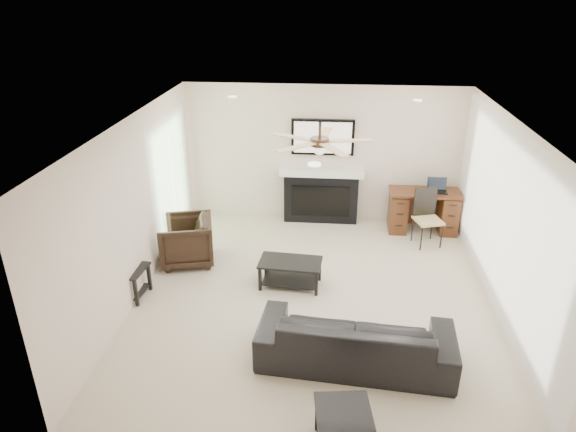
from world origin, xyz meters
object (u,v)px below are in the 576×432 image
sofa (356,338)px  desk (423,211)px  fireplace_unit (322,173)px  armchair (186,241)px  coffee_table (290,273)px

sofa → desk: (1.29, 3.65, 0.05)m
fireplace_unit → desk: 1.93m
armchair → desk: size_ratio=0.67×
coffee_table → desk: size_ratio=0.74×
sofa → coffee_table: size_ratio=2.51×
coffee_table → desk: bearing=47.4°
coffee_table → fireplace_unit: bearing=85.3°
armchair → desk: 4.17m
armchair → fireplace_unit: fireplace_unit is taller
fireplace_unit → desk: fireplace_unit is taller
sofa → fireplace_unit: fireplace_unit is taller
coffee_table → armchair: bearing=166.3°
sofa → coffee_table: 1.84m
armchair → desk: bearing=97.0°
sofa → fireplace_unit: bearing=-77.5°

